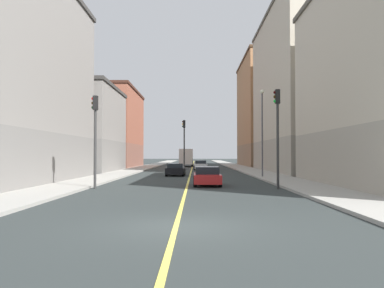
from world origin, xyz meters
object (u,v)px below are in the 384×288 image
at_px(building_right_distant, 103,129).
at_px(car_white, 200,165).
at_px(building_left_mid, 313,92).
at_px(street_lamp_left_near, 262,125).
at_px(traffic_light_left_near, 277,125).
at_px(car_black, 176,170).
at_px(building_right_midblock, 70,129).
at_px(car_red, 207,177).
at_px(traffic_light_right_near, 95,128).
at_px(building_left_far, 273,113).
at_px(box_truck, 186,157).
at_px(traffic_light_median_far, 184,139).

xyz_separation_m(building_right_distant, car_white, (16.55, -11.36, -5.94)).
relative_size(building_left_mid, street_lamp_left_near, 3.06).
height_order(traffic_light_left_near, car_black, traffic_light_left_near).
xyz_separation_m(building_right_midblock, car_white, (16.55, 6.21, -4.72)).
distance_m(car_black, car_red, 13.25).
relative_size(traffic_light_right_near, street_lamp_left_near, 0.73).
distance_m(building_left_far, traffic_light_right_near, 54.83).
bearing_deg(street_lamp_left_near, building_right_distant, 125.39).
bearing_deg(box_truck, traffic_light_median_far, -89.21).
height_order(building_left_mid, car_white, building_left_mid).
bearing_deg(box_truck, street_lamp_left_near, -77.64).
height_order(traffic_light_right_near, street_lamp_left_near, street_lamp_left_near).
relative_size(building_left_mid, traffic_light_median_far, 3.89).
bearing_deg(building_right_distant, building_right_midblock, -90.00).
relative_size(building_left_far, traffic_light_median_far, 3.43).
bearing_deg(car_white, street_lamp_left_near, -74.45).
relative_size(building_left_far, building_right_midblock, 1.45).
relative_size(building_right_midblock, car_red, 3.53).
xyz_separation_m(traffic_light_left_near, box_truck, (-6.86, 47.72, -2.36)).
distance_m(building_right_midblock, car_black, 17.42).
bearing_deg(building_left_far, car_black, -115.84).
xyz_separation_m(building_right_distant, car_black, (13.82, -27.05, -5.98)).
bearing_deg(box_truck, traffic_light_right_near, -95.51).
bearing_deg(street_lamp_left_near, car_black, 154.35).
bearing_deg(car_black, car_red, -77.65).
bearing_deg(building_left_mid, street_lamp_left_near, -123.71).
height_order(car_red, box_truck, box_truck).
relative_size(building_right_midblock, car_black, 3.63).
distance_m(traffic_light_median_far, car_white, 9.62).
relative_size(building_right_midblock, traffic_light_median_far, 2.37).
bearing_deg(traffic_light_left_near, street_lamp_left_near, 85.06).
relative_size(building_right_midblock, car_white, 3.46).
distance_m(building_left_mid, box_truck, 29.59).
bearing_deg(building_left_mid, traffic_light_median_far, -173.14).
bearing_deg(building_right_midblock, building_left_far, 39.38).
xyz_separation_m(building_left_mid, building_left_far, (-0.00, 25.69, 0.11)).
relative_size(building_left_far, car_black, 5.25).
height_order(building_left_far, traffic_light_left_near, building_left_far).
height_order(building_right_distant, traffic_light_left_near, building_right_distant).
relative_size(building_left_mid, car_black, 5.96).
bearing_deg(car_white, car_black, -99.86).
relative_size(building_right_distant, traffic_light_median_far, 2.97).
height_order(car_black, car_white, car_white).
distance_m(building_left_far, traffic_light_median_far, 32.53).
xyz_separation_m(building_left_far, car_black, (-16.74, -34.56, -9.46)).
distance_m(building_right_distant, street_lamp_left_near, 38.05).
bearing_deg(car_white, building_right_midblock, -159.42).
distance_m(car_white, car_red, 28.64).
bearing_deg(building_right_distant, traffic_light_left_near, -63.84).
distance_m(car_black, car_white, 15.93).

